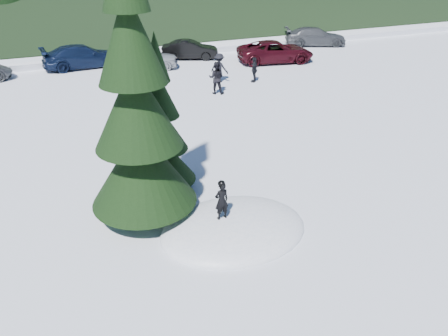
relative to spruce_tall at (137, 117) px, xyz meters
name	(u,v)px	position (x,y,z in m)	size (l,w,h in m)	color
ground	(233,230)	(2.20, -1.80, -3.32)	(200.00, 200.00, 0.00)	white
snow_mound	(233,230)	(2.20, -1.80, -3.32)	(4.48, 3.52, 0.96)	white
spruce_tall	(137,117)	(0.00, 0.00, 0.00)	(3.20, 3.20, 8.60)	black
spruce_short	(161,133)	(1.00, 1.40, -1.22)	(2.20, 2.20, 5.37)	black
child_skier	(222,201)	(1.85, -1.72, -2.25)	(0.43, 0.28, 1.18)	black
adult_0	(216,78)	(6.76, 10.73, -2.41)	(0.88, 0.69, 1.81)	black
adult_1	(254,70)	(9.77, 11.98, -2.56)	(0.89, 0.37, 1.52)	black
adult_2	(219,68)	(7.80, 12.80, -2.44)	(1.13, 0.65, 1.75)	black
car_3	(82,56)	(0.54, 19.69, -2.55)	(2.14, 5.27, 1.53)	#0E1832
car_4	(145,58)	(4.35, 17.68, -2.56)	(1.79, 4.44, 1.51)	#9CA0A5
car_5	(190,50)	(8.10, 19.15, -2.65)	(1.43, 4.09, 1.35)	black
car_6	(275,52)	(13.40, 15.87, -2.57)	(2.49, 5.40, 1.50)	#360911
car_7	(315,36)	(19.23, 19.58, -2.59)	(2.05, 5.03, 1.46)	#44474B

